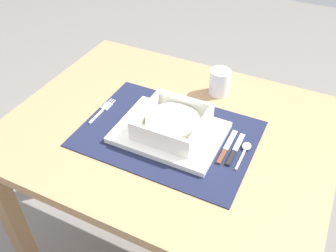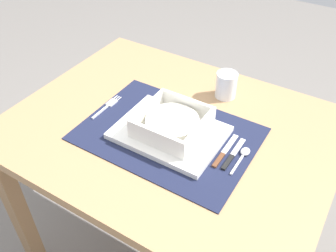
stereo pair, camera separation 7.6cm
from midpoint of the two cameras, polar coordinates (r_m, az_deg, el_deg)
dining_table at (r=1.14m, az=-1.71°, el=-4.10°), size 0.93×0.72×0.72m
placemat at (r=1.04m, az=-2.09°, el=-1.26°), size 0.48×0.35×0.00m
serving_plate at (r=1.03m, az=-1.85°, el=-1.05°), size 0.29×0.22×0.02m
porridge_bowl at (r=1.01m, az=-1.45°, el=0.33°), size 0.18×0.18×0.06m
fork at (r=1.14m, az=-11.76°, el=2.54°), size 0.02×0.13×0.00m
spoon at (r=1.00m, az=9.76°, el=-3.58°), size 0.02×0.11×0.01m
butter_knife at (r=0.99m, az=8.08°, el=-3.94°), size 0.01×0.13×0.01m
bread_knife at (r=0.99m, az=6.80°, el=-3.56°), size 0.01×0.14×0.01m
drinking_glass at (r=1.18m, az=6.14°, el=6.56°), size 0.07×0.07×0.08m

